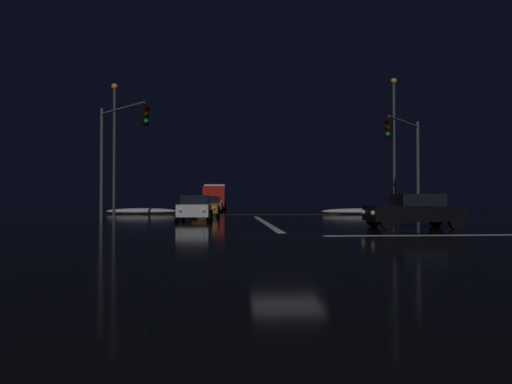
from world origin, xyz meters
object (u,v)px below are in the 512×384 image
(sedan_gray, at_px, (213,204))
(streetlamp_left_near, at_px, (114,141))
(box_truck, at_px, (215,196))
(traffic_signal_ne, at_px, (406,150))
(streetlamp_right_near, at_px, (394,138))
(sedan_silver, at_px, (209,205))
(traffic_signal_nw, at_px, (118,141))
(sedan_black_crossing, at_px, (414,211))
(sedan_orange, at_px, (206,206))
(sedan_white, at_px, (195,208))

(sedan_gray, xyz_separation_m, streetlamp_left_near, (-6.35, -13.92, 4.60))
(box_truck, bearing_deg, sedan_gray, -89.76)
(traffic_signal_ne, bearing_deg, sedan_gray, 119.68)
(streetlamp_right_near, bearing_deg, sedan_silver, 148.62)
(sedan_silver, height_order, traffic_signal_ne, traffic_signal_ne)
(streetlamp_right_near, bearing_deg, traffic_signal_nw, -160.30)
(sedan_gray, relative_size, streetlamp_right_near, 0.43)
(traffic_signal_ne, bearing_deg, streetlamp_left_near, 160.13)
(traffic_signal_nw, height_order, streetlamp_left_near, streetlamp_left_near)
(sedan_black_crossing, height_order, traffic_signal_ne, traffic_signal_ne)
(sedan_black_crossing, height_order, streetlamp_left_near, streetlamp_left_near)
(streetlamp_right_near, bearing_deg, sedan_gray, 134.40)
(traffic_signal_ne, bearing_deg, sedan_orange, 143.93)
(sedan_white, bearing_deg, box_truck, 89.01)
(sedan_orange, relative_size, streetlamp_left_near, 0.46)
(box_truck, bearing_deg, traffic_signal_nw, -99.13)
(sedan_orange, height_order, traffic_signal_nw, traffic_signal_nw)
(sedan_white, xyz_separation_m, sedan_orange, (0.38, 5.96, 0.00))
(sedan_white, distance_m, streetlamp_right_near, 15.45)
(box_truck, bearing_deg, traffic_signal_ne, -66.79)
(sedan_silver, bearing_deg, sedan_orange, -88.81)
(traffic_signal_ne, bearing_deg, traffic_signal_nw, 179.85)
(sedan_white, height_order, sedan_gray, same)
(sedan_gray, bearing_deg, streetlamp_right_near, -45.60)
(sedan_gray, xyz_separation_m, traffic_signal_ne, (11.63, -20.42, 3.35))
(box_truck, relative_size, traffic_signal_ne, 1.38)
(sedan_orange, distance_m, traffic_signal_nw, 10.21)
(sedan_silver, bearing_deg, sedan_black_crossing, -61.62)
(sedan_black_crossing, relative_size, traffic_signal_nw, 0.67)
(sedan_white, xyz_separation_m, traffic_signal_ne, (12.09, -2.57, 3.35))
(sedan_orange, xyz_separation_m, sedan_silver, (-0.13, 6.41, 0.00))
(sedan_orange, height_order, streetlamp_right_near, streetlamp_right_near)
(sedan_black_crossing, bearing_deg, sedan_gray, 112.36)
(sedan_orange, relative_size, sedan_gray, 1.00)
(sedan_white, xyz_separation_m, box_truck, (0.42, 24.63, 0.91))
(sedan_white, distance_m, traffic_signal_ne, 12.80)
(sedan_silver, relative_size, traffic_signal_ne, 0.72)
(traffic_signal_ne, xyz_separation_m, streetlamp_right_near, (2.00, 6.50, 1.65))
(sedan_orange, xyz_separation_m, traffic_signal_nw, (-4.32, -8.49, 3.69))
(sedan_white, distance_m, box_truck, 24.65)
(sedan_orange, relative_size, box_truck, 0.52)
(sedan_gray, xyz_separation_m, traffic_signal_nw, (-4.39, -20.38, 3.69))
(sedan_silver, relative_size, sedan_black_crossing, 1.00)
(sedan_orange, xyz_separation_m, sedan_black_crossing, (10.19, -12.70, 0.00))
(box_truck, xyz_separation_m, streetlamp_right_near, (13.66, -20.70, 4.09))
(streetlamp_right_near, distance_m, streetlamp_left_near, 19.98)
(box_truck, height_order, streetlamp_right_near, streetlamp_right_near)
(sedan_orange, bearing_deg, traffic_signal_ne, -36.07)
(sedan_silver, relative_size, streetlamp_right_near, 0.43)
(sedan_orange, bearing_deg, sedan_gray, 89.64)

